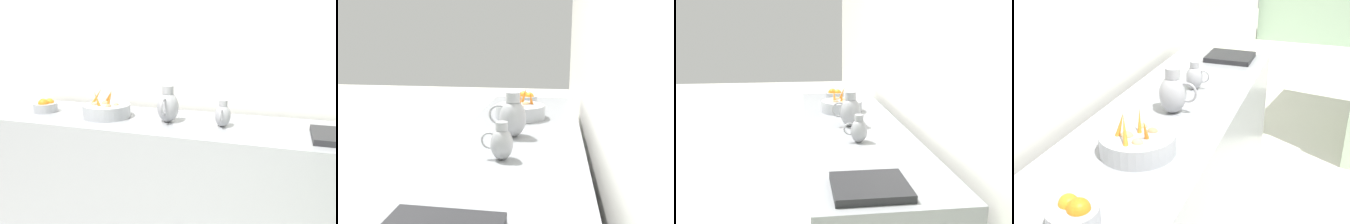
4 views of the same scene
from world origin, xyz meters
The scene contains 6 objects.
tile_wall_left centered at (-1.95, 0.42, 1.50)m, with size 0.10×9.54×3.00m, color white.
prep_counter centered at (-1.48, -0.08, 0.46)m, with size 0.72×2.62×0.91m, color gray.
vegetable_colander centered at (-1.44, -0.52, 0.96)m, with size 0.35×0.35×0.21m.
orange_bowl centered at (-1.43, -1.05, 0.96)m, with size 0.18×0.18×0.11m.
metal_pitcher_tall centered at (-1.45, -0.05, 1.03)m, with size 0.21×0.15×0.25m.
metal_pitcher_short centered at (-1.45, 0.33, 0.99)m, with size 0.15×0.11×0.18m.
Camera 1 is at (0.74, 0.70, 1.53)m, focal length 36.84 mm.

